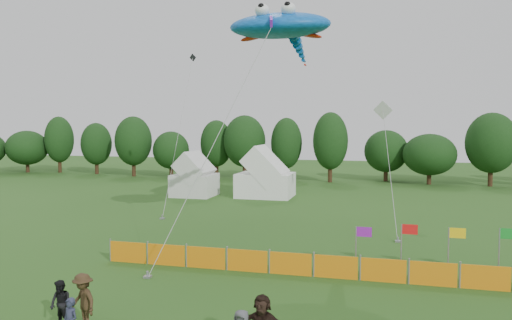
% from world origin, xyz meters
% --- Properties ---
extents(treeline, '(104.57, 8.78, 8.36)m').
position_xyz_m(treeline, '(1.61, 44.93, 4.18)').
color(treeline, '#382314').
rests_on(treeline, ground).
extents(tent_left, '(3.80, 3.80, 3.35)m').
position_xyz_m(tent_left, '(-12.07, 29.41, 1.69)').
color(tent_left, silver).
rests_on(tent_left, ground).
extents(tent_right, '(5.10, 4.08, 3.60)m').
position_xyz_m(tent_right, '(-5.50, 30.50, 1.82)').
color(tent_right, white).
rests_on(tent_right, ground).
extents(barrier_fence, '(19.90, 0.06, 1.00)m').
position_xyz_m(barrier_fence, '(2.23, 7.35, 0.50)').
color(barrier_fence, orange).
rests_on(barrier_fence, ground).
extents(flag_row, '(6.73, 0.40, 2.28)m').
position_xyz_m(flag_row, '(7.20, 8.92, 1.47)').
color(flag_row, gray).
rests_on(flag_row, ground).
extents(spectator_b, '(0.90, 0.79, 1.57)m').
position_xyz_m(spectator_b, '(-5.01, -0.25, 0.79)').
color(spectator_b, black).
rests_on(spectator_b, ground).
extents(spectator_c, '(1.36, 1.14, 1.83)m').
position_xyz_m(spectator_c, '(-4.26, -0.11, 0.92)').
color(spectator_c, '#392816').
rests_on(spectator_c, ground).
extents(stingray_kite, '(7.35, 13.37, 12.73)m').
position_xyz_m(stingray_kite, '(-0.14, 11.92, 11.75)').
color(stingray_kite, blue).
rests_on(stingray_kite, ground).
extents(small_kite_white, '(1.86, 8.74, 8.45)m').
position_xyz_m(small_kite_white, '(5.23, 21.43, 5.93)').
color(small_kite_white, silver).
rests_on(small_kite_white, ground).
extents(small_kite_dark, '(2.76, 11.95, 13.26)m').
position_xyz_m(small_kite_dark, '(-11.17, 24.09, 6.73)').
color(small_kite_dark, black).
rests_on(small_kite_dark, ground).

